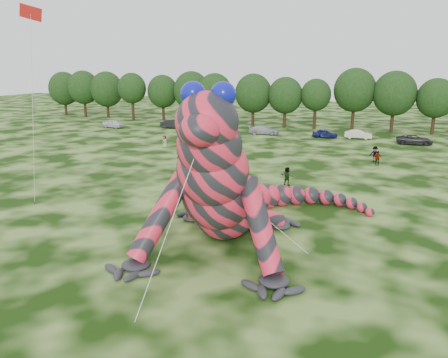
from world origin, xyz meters
The scene contains 29 objects.
ground centered at (0.00, 0.00, 0.00)m, with size 240.00×240.00×0.00m, color #16330A.
inflatable_gecko centered at (4.08, 5.87, 5.10)m, with size 17.19×20.41×10.21m, color #E82743, non-canonical shape.
flying_kite centered at (-9.57, 4.23, 13.33)m, with size 4.50×2.61×15.20m.
tree_0 centered at (-54.56, 59.23, 4.75)m, with size 6.91×6.22×9.51m, color black, non-canonical shape.
tree_1 centered at (-48.36, 58.05, 4.90)m, with size 6.74×6.07×9.81m, color black, non-canonical shape.
tree_2 centered at (-43.02, 58.76, 4.82)m, with size 7.04×6.34×9.64m, color black, non-canonical shape.
tree_3 centered at (-35.72, 57.07, 4.72)m, with size 5.81×5.23×9.44m, color black, non-canonical shape.
tree_4 centered at (-29.64, 58.71, 4.53)m, with size 6.22×5.60×9.06m, color black, non-canonical shape.
tree_5 centered at (-23.12, 58.44, 4.90)m, with size 7.16×6.44×9.80m, color black, non-canonical shape.
tree_6 centered at (-17.56, 56.68, 4.75)m, with size 6.52×5.86×9.49m, color black, non-canonical shape.
tree_7 centered at (-10.08, 56.80, 4.74)m, with size 6.68×6.01×9.48m, color black, non-canonical shape.
tree_8 centered at (-4.22, 56.99, 4.47)m, with size 6.14×5.53×8.94m, color black, non-canonical shape.
tree_9 centered at (1.06, 57.35, 4.34)m, with size 5.27×4.74×8.68m, color black, non-canonical shape.
tree_10 centered at (7.40, 58.58, 5.25)m, with size 7.09×6.38×10.50m, color black, non-canonical shape.
tree_11 centered at (13.79, 58.20, 5.03)m, with size 7.01×6.31×10.07m, color black, non-canonical shape.
tree_12 centered at (20.01, 57.74, 4.49)m, with size 5.99×5.39×8.97m, color black, non-canonical shape.
car_0 centered at (-32.99, 46.09, 0.71)m, with size 1.68×4.17×1.42m, color silver.
car_1 centered at (-22.48, 49.05, 0.75)m, with size 1.59×4.57×1.51m, color black.
car_2 centered at (-14.87, 47.98, 0.70)m, with size 2.34×5.07×1.41m, color maroon.
car_3 centered at (-5.54, 48.22, 0.71)m, with size 1.99×4.91×1.42m, color #A8ADB2.
car_4 centered at (4.25, 48.13, 0.66)m, with size 1.55×3.85×1.31m, color #151A54.
car_5 centered at (9.14, 49.22, 0.67)m, with size 1.41×4.05×1.33m, color white.
car_6 centered at (17.00, 46.77, 0.68)m, with size 2.25×4.89×1.36m, color #29292B.
spectator_0 centered at (-8.74, 24.06, 0.89)m, with size 0.65×0.43×1.78m, color gray.
spectator_4 centered at (-14.88, 31.90, 0.85)m, with size 0.83×0.54×1.71m, color gray.
spectator_1 centered at (-3.52, 21.07, 0.80)m, with size 0.78×0.61×1.61m, color gray.
spectator_3 centered at (12.56, 30.95, 0.81)m, with size 0.95×0.40×1.63m, color gray.
spectator_5 centered at (4.96, 19.11, 0.87)m, with size 1.61×0.51×1.73m, color gray.
spectator_2 centered at (12.20, 32.66, 0.92)m, with size 1.19×0.68×1.84m, color gray.
Camera 1 is at (13.54, -19.97, 10.99)m, focal length 35.00 mm.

